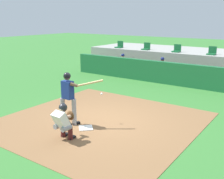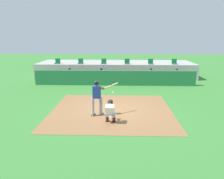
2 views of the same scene
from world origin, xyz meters
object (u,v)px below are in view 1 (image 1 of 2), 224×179
(stadium_seat_3, at_px, (212,52))
(dugout_player_0, at_px, (122,64))
(stadium_seat_1, at_px, (146,48))
(stadium_seat_0, at_px, (119,46))
(dugout_player_1, at_px, (161,68))
(home_plate, at_px, (86,128))
(batter_at_plate, at_px, (69,95))
(stadium_seat_2, at_px, (177,50))
(catcher_crouched, at_px, (64,120))

(stadium_seat_3, bearing_deg, dugout_player_0, -157.76)
(stadium_seat_3, bearing_deg, stadium_seat_1, 180.00)
(stadium_seat_0, height_order, stadium_seat_1, same)
(dugout_player_0, height_order, dugout_player_1, same)
(home_plate, xyz_separation_m, dugout_player_0, (-3.89, 8.14, 0.65))
(batter_at_plate, height_order, dugout_player_0, batter_at_plate)
(stadium_seat_2, bearing_deg, catcher_crouched, -84.43)
(dugout_player_1, height_order, stadium_seat_0, stadium_seat_0)
(stadium_seat_1, bearing_deg, catcher_crouched, -73.75)
(batter_at_plate, height_order, dugout_player_1, batter_at_plate)
(dugout_player_0, bearing_deg, catcher_crouched, -66.88)
(catcher_crouched, xyz_separation_m, stadium_seat_0, (-5.42, 11.17, 0.93))
(catcher_crouched, xyz_separation_m, stadium_seat_1, (-3.26, 11.17, 0.93))
(dugout_player_0, height_order, stadium_seat_1, stadium_seat_1)
(dugout_player_0, distance_m, dugout_player_1, 2.74)
(stadium_seat_0, bearing_deg, stadium_seat_1, 0.00)
(home_plate, distance_m, stadium_seat_2, 10.35)
(home_plate, height_order, batter_at_plate, batter_at_plate)
(batter_at_plate, bearing_deg, catcher_crouched, -54.48)
(batter_at_plate, bearing_deg, stadium_seat_2, 92.30)
(stadium_seat_2, xyz_separation_m, stadium_seat_3, (2.17, 0.00, 0.00))
(stadium_seat_2, bearing_deg, dugout_player_1, -92.03)
(batter_at_plate, relative_size, stadium_seat_1, 3.76)
(dugout_player_1, relative_size, stadium_seat_3, 2.71)
(stadium_seat_2, relative_size, stadium_seat_3, 1.00)
(home_plate, relative_size, stadium_seat_3, 0.92)
(home_plate, relative_size, dugout_player_1, 0.34)
(dugout_player_0, xyz_separation_m, stadium_seat_1, (0.64, 2.03, 0.86))
(home_plate, relative_size, catcher_crouched, 0.21)
(home_plate, bearing_deg, dugout_player_1, 98.07)
(stadium_seat_2, bearing_deg, stadium_seat_0, 180.00)
(batter_at_plate, xyz_separation_m, dugout_player_1, (-0.48, 8.18, -0.36))
(stadium_seat_0, distance_m, stadium_seat_1, 2.17)
(dugout_player_0, relative_size, stadium_seat_3, 2.71)
(stadium_seat_1, bearing_deg, stadium_seat_3, 0.00)
(dugout_player_0, relative_size, stadium_seat_2, 2.71)
(stadium_seat_1, relative_size, stadium_seat_2, 1.00)
(catcher_crouched, relative_size, dugout_player_1, 1.63)
(catcher_crouched, bearing_deg, stadium_seat_0, 115.90)
(batter_at_plate, height_order, stadium_seat_3, stadium_seat_3)
(dugout_player_1, xyz_separation_m, stadium_seat_2, (0.07, 2.03, 0.86))
(home_plate, relative_size, stadium_seat_0, 0.92)
(dugout_player_0, xyz_separation_m, dugout_player_1, (2.74, 0.00, 0.00))
(dugout_player_1, xyz_separation_m, stadium_seat_0, (-4.26, 2.03, 0.86))
(stadium_seat_0, bearing_deg, dugout_player_1, -25.52)
(home_plate, bearing_deg, dugout_player_0, 115.55)
(stadium_seat_2, bearing_deg, dugout_player_0, -144.09)
(dugout_player_0, bearing_deg, dugout_player_1, 0.00)
(catcher_crouched, relative_size, dugout_player_0, 1.63)
(catcher_crouched, xyz_separation_m, dugout_player_1, (-1.16, 9.13, 0.06))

